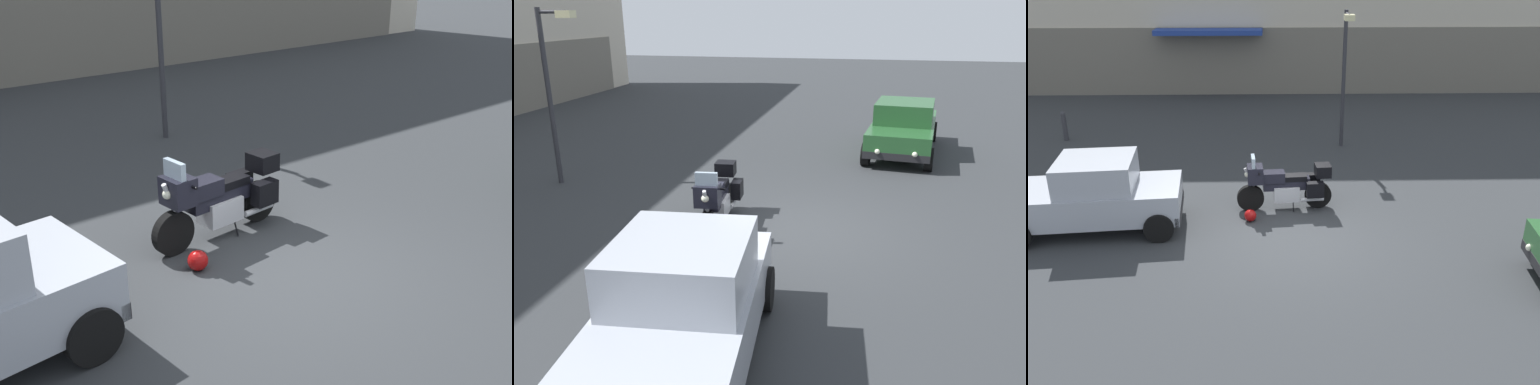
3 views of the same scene
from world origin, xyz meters
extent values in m
plane|color=#2D3033|center=(0.00, 0.00, 0.00)|extent=(80.00, 80.00, 0.00)
cylinder|color=black|center=(-0.94, 1.45, 0.32)|extent=(0.65, 0.20, 0.64)
cylinder|color=black|center=(0.68, 1.59, 0.32)|extent=(0.65, 0.20, 0.64)
cylinder|color=#B7B7BC|center=(-0.92, 1.45, 0.75)|extent=(0.33, 0.10, 0.68)
cube|color=#B7B7BC|center=(-0.09, 1.53, 0.42)|extent=(0.63, 0.45, 0.36)
cube|color=black|center=(-0.09, 1.53, 0.66)|extent=(1.12, 0.38, 0.28)
cube|color=black|center=(-0.39, 1.50, 0.84)|extent=(0.55, 0.38, 0.24)
cube|color=black|center=(0.11, 1.54, 0.80)|extent=(0.58, 0.35, 0.12)
cube|color=black|center=(-0.82, 1.46, 0.92)|extent=(0.40, 0.47, 0.40)
cube|color=#8C9EAD|center=(-0.86, 1.46, 1.22)|extent=(0.12, 0.41, 0.28)
sphere|color=#EAEACC|center=(-1.00, 1.44, 0.92)|extent=(0.14, 0.14, 0.14)
cylinder|color=black|center=(-0.74, 1.47, 1.02)|extent=(0.09, 0.62, 0.04)
cylinder|color=#B7B7BC|center=(0.52, 1.38, 0.30)|extent=(0.56, 0.14, 0.09)
cube|color=black|center=(0.58, 1.30, 0.58)|extent=(0.42, 0.23, 0.36)
cube|color=black|center=(0.53, 1.86, 0.58)|extent=(0.42, 0.23, 0.36)
cube|color=black|center=(0.78, 1.60, 0.95)|extent=(0.39, 0.43, 0.28)
cylinder|color=black|center=(0.07, 1.36, 0.15)|extent=(0.03, 0.13, 0.29)
sphere|color=#990C0C|center=(-0.93, 0.86, 0.14)|extent=(0.28, 0.28, 0.28)
cube|color=black|center=(-2.51, 0.76, 0.42)|extent=(0.28, 1.64, 0.20)
cylinder|color=black|center=(-2.83, -0.05, 0.32)|extent=(0.66, 0.28, 0.64)
cylinder|color=black|center=(-2.98, 1.50, 0.32)|extent=(0.66, 0.28, 0.64)
cylinder|color=#2D2D33|center=(1.78, 6.24, 2.07)|extent=(0.12, 0.12, 4.15)
camera|label=1|loc=(-4.82, -5.25, 4.12)|focal=43.28mm
camera|label=2|loc=(-9.11, -1.47, 4.03)|focal=36.04mm
camera|label=3|loc=(-0.42, -10.59, 5.67)|focal=38.96mm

